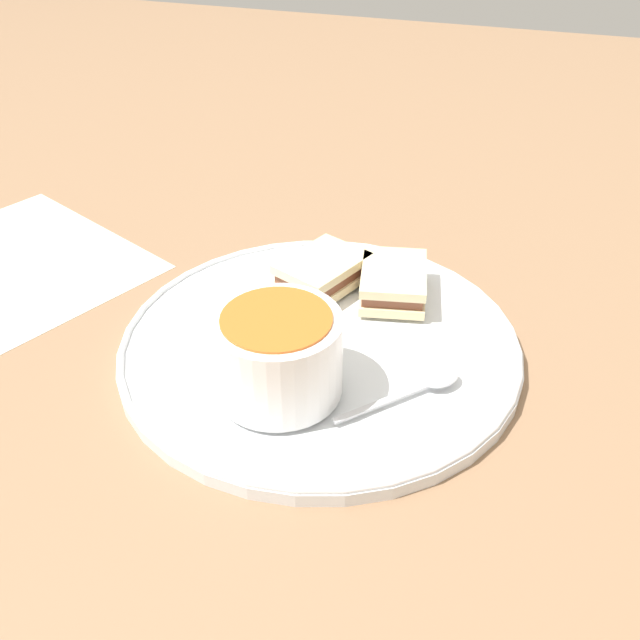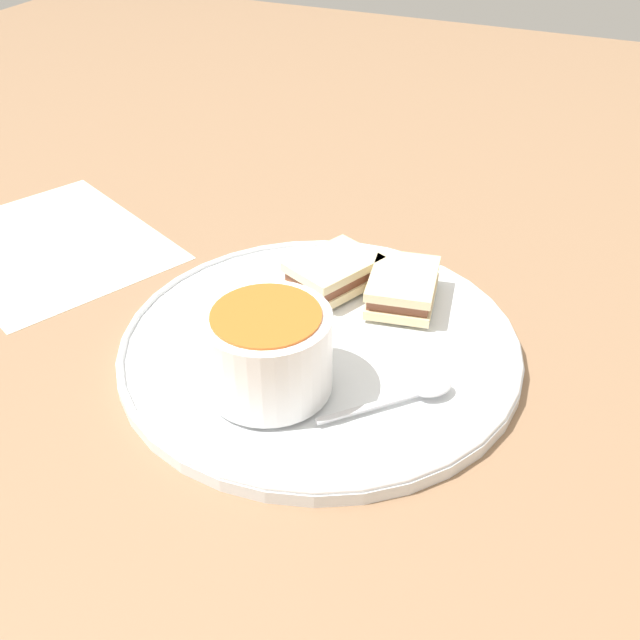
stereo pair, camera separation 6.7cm
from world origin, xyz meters
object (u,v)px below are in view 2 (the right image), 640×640
object	(u,v)px
spoon	(421,390)
sandwich_half_far	(333,272)
sandwich_half_near	(403,287)
soup_bowl	(268,350)

from	to	relation	value
spoon	sandwich_half_far	size ratio (longest dim) A/B	0.95
spoon	sandwich_half_near	bearing A→B (deg)	69.29
soup_bowl	sandwich_half_near	bearing A→B (deg)	-19.89
sandwich_half_near	sandwich_half_far	distance (m)	0.07
sandwich_half_near	sandwich_half_far	bearing A→B (deg)	91.95
sandwich_half_near	soup_bowl	bearing A→B (deg)	160.11
spoon	sandwich_half_near	xyz separation A→B (m)	(0.13, 0.06, 0.01)
soup_bowl	spoon	xyz separation A→B (m)	(0.04, -0.12, -0.03)
soup_bowl	sandwich_half_far	distance (m)	0.17
soup_bowl	sandwich_half_far	world-z (taller)	soup_bowl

